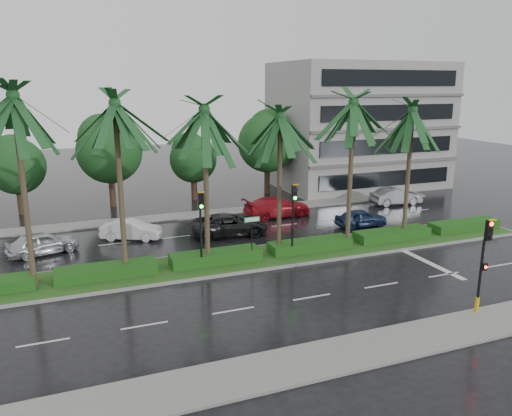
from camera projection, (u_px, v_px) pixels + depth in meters
name	position (u px, v px, depth m)	size (l,w,h in m)	color
ground	(271.00, 263.00, 28.59)	(120.00, 120.00, 0.00)	black
near_sidewalk	(374.00, 348.00, 19.36)	(40.00, 2.40, 0.12)	slate
far_sidewalk	(212.00, 213.00, 39.42)	(40.00, 2.00, 0.12)	slate
median	(265.00, 257.00, 29.48)	(36.00, 4.00, 0.15)	gray
hedge	(265.00, 251.00, 29.39)	(35.20, 1.40, 0.60)	#1C4A15
lane_markings	(322.00, 259.00, 29.28)	(34.00, 13.06, 0.01)	silver
palm_row	(244.00, 119.00, 27.09)	(26.30, 4.20, 10.17)	#3F3724
signal_near	(484.00, 262.00, 21.62)	(0.34, 0.45, 4.36)	black
signal_median_left	(201.00, 218.00, 26.73)	(0.34, 0.42, 4.36)	black
signal_median_right	(294.00, 209.00, 28.67)	(0.34, 0.42, 4.36)	black
street_sign	(252.00, 227.00, 28.16)	(0.95, 0.09, 2.60)	black
bg_trees	(213.00, 145.00, 43.98)	(32.88, 5.41, 7.82)	#352718
building	(358.00, 125.00, 49.41)	(16.00, 10.00, 12.00)	gray
car_silver	(43.00, 243.00, 30.02)	(4.11, 1.65, 1.40)	silver
car_white	(131.00, 230.00, 32.90)	(3.93, 1.37, 1.29)	white
car_darkgrey	(229.00, 225.00, 33.77)	(5.31, 2.45, 1.48)	black
car_red	(277.00, 207.00, 38.50)	(5.31, 2.16, 1.54)	#A1111B
car_blue	(361.00, 218.00, 35.84)	(3.77, 1.51, 1.28)	navy
car_grey	(396.00, 196.00, 42.38)	(4.37, 1.52, 1.44)	#595D5F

